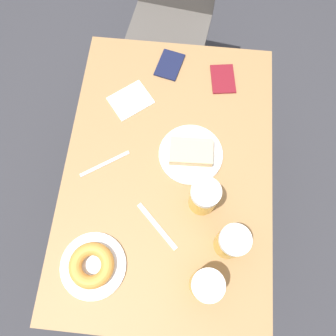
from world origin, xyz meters
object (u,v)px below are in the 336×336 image
(chair, at_px, (172,6))
(knife, at_px, (157,226))
(plate_with_cake, at_px, (191,153))
(plate_with_donut, at_px, (92,265))
(passport_far_edge, at_px, (170,65))
(passport_near_edge, at_px, (223,79))
(napkin_folded, at_px, (131,100))
(beer_mug_center, at_px, (206,285))
(beer_mug_right, at_px, (231,242))
(fork, at_px, (105,164))
(beer_mug_left, at_px, (204,197))

(chair, xyz_separation_m, knife, (0.06, -1.11, 0.19))
(plate_with_cake, relative_size, plate_with_donut, 1.08)
(plate_with_cake, xyz_separation_m, passport_far_edge, (-0.11, 0.36, -0.01))
(passport_near_edge, bearing_deg, chair, 114.92)
(napkin_folded, distance_m, passport_far_edge, 0.21)
(beer_mug_center, relative_size, beer_mug_right, 1.00)
(plate_with_cake, xyz_separation_m, knife, (-0.09, -0.26, -0.01))
(plate_with_cake, relative_size, fork, 1.39)
(passport_far_edge, bearing_deg, plate_with_cake, -73.09)
(plate_with_cake, height_order, napkin_folded, plate_with_cake)
(plate_with_donut, height_order, passport_far_edge, plate_with_donut)
(plate_with_cake, relative_size, passport_far_edge, 1.57)
(knife, xyz_separation_m, passport_far_edge, (-0.02, 0.63, 0.00))
(napkin_folded, distance_m, knife, 0.48)
(knife, height_order, passport_far_edge, passport_far_edge)
(napkin_folded, relative_size, passport_near_edge, 1.34)
(beer_mug_center, relative_size, knife, 0.98)
(plate_with_cake, relative_size, beer_mug_left, 1.55)
(plate_with_donut, xyz_separation_m, knife, (0.18, 0.14, -0.02))
(plate_with_donut, bearing_deg, passport_far_edge, 77.93)
(chair, distance_m, beer_mug_center, 1.32)
(plate_with_cake, distance_m, napkin_folded, 0.31)
(beer_mug_left, xyz_separation_m, passport_near_edge, (0.05, 0.49, -0.07))
(beer_mug_right, relative_size, passport_near_edge, 1.05)
(plate_with_cake, height_order, beer_mug_right, beer_mug_right)
(plate_with_cake, xyz_separation_m, beer_mug_right, (0.14, -0.30, 0.06))
(knife, distance_m, passport_far_edge, 0.63)
(napkin_folded, bearing_deg, beer_mug_left, -51.15)
(plate_with_cake, bearing_deg, beer_mug_center, -80.37)
(chair, distance_m, plate_with_cake, 0.89)
(chair, distance_m, plate_with_donut, 1.28)
(plate_with_cake, xyz_separation_m, beer_mug_center, (0.07, -0.43, 0.06))
(plate_with_cake, bearing_deg, plate_with_donut, -124.22)
(beer_mug_left, xyz_separation_m, fork, (-0.34, 0.10, -0.07))
(plate_with_donut, height_order, napkin_folded, plate_with_donut)
(beer_mug_center, relative_size, fork, 0.89)
(beer_mug_left, height_order, beer_mug_center, same)
(napkin_folded, relative_size, passport_far_edge, 1.29)
(chair, bearing_deg, napkin_folded, -90.07)
(plate_with_cake, bearing_deg, beer_mug_left, -73.22)
(plate_with_cake, bearing_deg, chair, 99.84)
(chair, xyz_separation_m, plate_with_cake, (0.15, -0.85, 0.21))
(beer_mug_left, height_order, napkin_folded, beer_mug_left)
(plate_with_donut, distance_m, passport_far_edge, 0.79)
(napkin_folded, bearing_deg, chair, 81.97)
(passport_near_edge, bearing_deg, fork, -135.48)
(beer_mug_center, distance_m, fork, 0.52)
(beer_mug_center, bearing_deg, plate_with_donut, 176.38)
(beer_mug_center, bearing_deg, passport_near_edge, 87.99)
(plate_with_donut, height_order, passport_near_edge, plate_with_donut)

